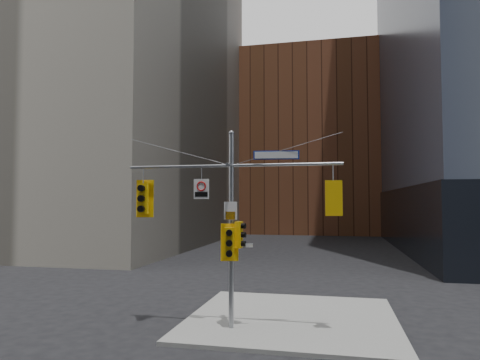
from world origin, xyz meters
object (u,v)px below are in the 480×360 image
at_px(traffic_light_west_arm, 143,199).
at_px(traffic_light_pole_front, 229,243).
at_px(traffic_light_east_arm, 333,198).
at_px(regulatory_sign_arm, 201,188).
at_px(signal_assembly, 231,209).
at_px(street_sign_blade, 276,155).
at_px(traffic_light_pole_side, 240,235).

xyz_separation_m(traffic_light_west_arm, traffic_light_pole_front, (3.47, -0.28, -1.58)).
height_order(traffic_light_west_arm, traffic_light_pole_front, traffic_light_west_arm).
distance_m(traffic_light_east_arm, regulatory_sign_arm, 4.79).
bearing_deg(regulatory_sign_arm, signal_assembly, 4.56).
xyz_separation_m(traffic_light_west_arm, street_sign_blade, (5.13, -0.01, 1.55)).
bearing_deg(traffic_light_east_arm, traffic_light_pole_side, -5.54).
xyz_separation_m(traffic_light_west_arm, traffic_light_east_arm, (7.11, -0.01, -0.00)).
bearing_deg(traffic_light_east_arm, street_sign_blade, -5.57).
relative_size(signal_assembly, traffic_light_west_arm, 5.53).
height_order(traffic_light_pole_side, regulatory_sign_arm, regulatory_sign_arm).
xyz_separation_m(traffic_light_pole_side, traffic_light_pole_front, (-0.32, -0.27, -0.27)).
bearing_deg(signal_assembly, traffic_light_east_arm, 0.02).
height_order(traffic_light_west_arm, traffic_light_pole_side, traffic_light_west_arm).
height_order(signal_assembly, street_sign_blade, signal_assembly).
xyz_separation_m(street_sign_blade, regulatory_sign_arm, (-2.80, -0.02, -1.18)).
bearing_deg(traffic_light_west_arm, street_sign_blade, -4.93).
relative_size(traffic_light_east_arm, traffic_light_pole_front, 0.91).
distance_m(street_sign_blade, regulatory_sign_arm, 3.03).
distance_m(traffic_light_west_arm, street_sign_blade, 5.36).
bearing_deg(regulatory_sign_arm, traffic_light_pole_front, -8.70).
bearing_deg(regulatory_sign_arm, traffic_light_west_arm, -177.30).
relative_size(traffic_light_pole_side, traffic_light_pole_front, 0.71).
distance_m(signal_assembly, traffic_light_pole_front, 1.23).
xyz_separation_m(signal_assembly, traffic_light_pole_side, (0.32, 0.00, -0.93)).
distance_m(traffic_light_pole_side, traffic_light_pole_front, 0.50).
distance_m(signal_assembly, street_sign_blade, 2.55).
height_order(traffic_light_pole_side, street_sign_blade, street_sign_blade).
relative_size(signal_assembly, traffic_light_pole_front, 5.94).
distance_m(traffic_light_west_arm, regulatory_sign_arm, 2.36).
distance_m(signal_assembly, regulatory_sign_arm, 1.37).
bearing_deg(traffic_light_pole_front, regulatory_sign_arm, 155.97).
relative_size(traffic_light_pole_side, street_sign_blade, 0.58).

